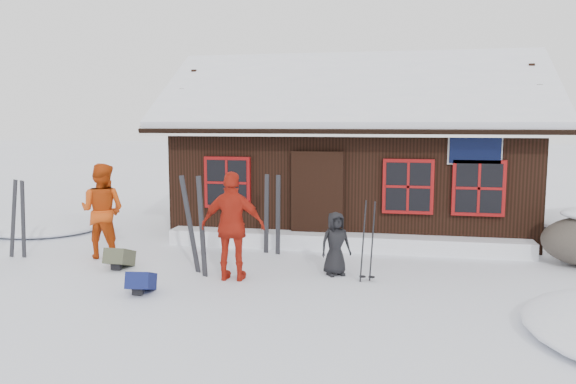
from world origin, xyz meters
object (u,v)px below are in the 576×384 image
ski_pair_left (18,220)px  backpack_blue (141,285)px  backpack_olive (120,261)px  ski_poles (368,243)px  skier_orange_left (102,211)px  skier_crouched (336,244)px  skier_orange_right (233,226)px

ski_pair_left → backpack_blue: size_ratio=3.30×
backpack_olive → ski_poles: bearing=-0.5°
skier_orange_left → backpack_olive: 1.31m
backpack_blue → backpack_olive: (-1.06, 1.32, 0.01)m
skier_orange_left → ski_pair_left: size_ratio=1.17×
skier_crouched → ski_poles: size_ratio=0.79×
skier_orange_left → skier_orange_right: size_ratio=1.01×
skier_orange_left → ski_poles: bearing=171.9°
ski_pair_left → ski_poles: bearing=9.4°
skier_orange_right → skier_crouched: size_ratio=1.65×
backpack_blue → ski_pair_left: bearing=145.2°
skier_crouched → backpack_blue: (-2.89, -1.66, -0.43)m
ski_poles → backpack_blue: 3.75m
backpack_blue → skier_orange_right: bearing=31.9°
ski_pair_left → backpack_olive: bearing=3.0°
skier_orange_left → skier_crouched: (4.68, -0.41, -0.38)m
skier_orange_right → backpack_blue: size_ratio=3.82×
ski_poles → backpack_blue: bearing=-158.7°
skier_orange_left → backpack_blue: skier_orange_left is taller
skier_orange_right → backpack_blue: (-1.21, -1.01, -0.80)m
skier_orange_right → ski_poles: skier_orange_right is taller
skier_crouched → backpack_blue: size_ratio=2.31×
skier_orange_left → skier_crouched: bearing=174.6°
backpack_blue → backpack_olive: 1.69m
skier_crouched → backpack_olive: bearing=155.7°
skier_orange_right → ski_pair_left: skier_orange_right is taller
skier_crouched → backpack_olive: (-3.95, -0.33, -0.42)m
ski_pair_left → skier_orange_right: bearing=3.8°
skier_orange_right → skier_crouched: skier_orange_right is taller
skier_orange_right → ski_poles: bearing=-174.1°
ski_poles → backpack_olive: (-4.52, -0.03, -0.53)m
skier_orange_right → backpack_olive: (-2.27, 0.31, -0.79)m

